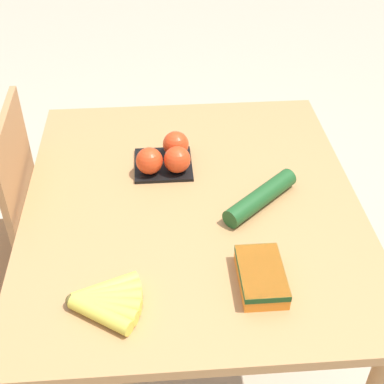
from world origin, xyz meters
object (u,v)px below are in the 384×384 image
(chair, at_px, (0,247))
(cucumber_near, at_px, (261,197))
(banana_bunch, at_px, (104,302))
(carrot_bag, at_px, (261,275))
(tomato_pack, at_px, (167,156))

(chair, xyz_separation_m, cucumber_near, (-0.16, -0.83, 0.29))
(banana_bunch, height_order, carrot_bag, carrot_bag)
(tomato_pack, bearing_deg, cucumber_near, -127.59)
(chair, height_order, tomato_pack, chair)
(banana_bunch, xyz_separation_m, tomato_pack, (0.55, -0.17, 0.03))
(carrot_bag, bearing_deg, banana_bunch, 96.93)
(carrot_bag, bearing_deg, cucumber_near, -9.81)
(carrot_bag, xyz_separation_m, cucumber_near, (0.30, -0.05, -0.00))
(chair, bearing_deg, tomato_pack, 92.69)
(cucumber_near, bearing_deg, carrot_bag, 170.19)
(carrot_bag, height_order, cucumber_near, cucumber_near)
(banana_bunch, relative_size, carrot_bag, 1.02)
(banana_bunch, height_order, tomato_pack, tomato_pack)
(carrot_bag, bearing_deg, tomato_pack, 22.80)
(banana_bunch, distance_m, carrot_bag, 0.38)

